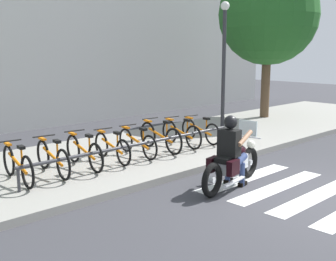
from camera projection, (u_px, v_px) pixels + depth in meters
ground_plane at (318, 196)px, 8.18m from camera, size 48.00×48.00×0.00m
sidewalk at (150, 150)px, 11.51m from camera, size 24.00×4.40×0.15m
crosswalk_stripe_2 at (316, 196)px, 8.14m from camera, size 2.80×0.40×0.01m
crosswalk_stripe_3 at (278, 187)px, 8.70m from camera, size 2.80×0.40×0.01m
crosswalk_stripe_4 at (245, 178)px, 9.27m from camera, size 2.80×0.40×0.01m
motorcycle at (233, 164)px, 8.66m from camera, size 2.21×0.79×1.24m
rider at (231, 146)px, 8.53m from camera, size 0.69×0.61×1.45m
bicycle_0 at (18, 165)px, 8.43m from camera, size 0.48×1.70×0.77m
bicycle_1 at (53, 158)px, 8.94m from camera, size 0.48×1.67×0.77m
bicycle_2 at (84, 152)px, 9.45m from camera, size 0.48×1.71×0.78m
bicycle_3 at (112, 147)px, 9.97m from camera, size 0.48×1.59×0.73m
bicycle_4 at (137, 142)px, 10.48m from camera, size 0.48×1.63×0.72m
bicycle_5 at (160, 137)px, 10.99m from camera, size 0.48×1.75×0.80m
bicycle_6 at (181, 133)px, 11.50m from camera, size 0.48×1.63×0.76m
bicycle_7 at (200, 130)px, 12.02m from camera, size 0.48×1.57×0.72m
bike_rack at (140, 145)px, 9.81m from camera, size 5.85×0.07×0.49m
street_lamp at (224, 54)px, 13.71m from camera, size 0.28×0.28×4.11m
tree_near_rack at (268, 15)px, 15.77m from camera, size 3.60×3.60×5.67m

